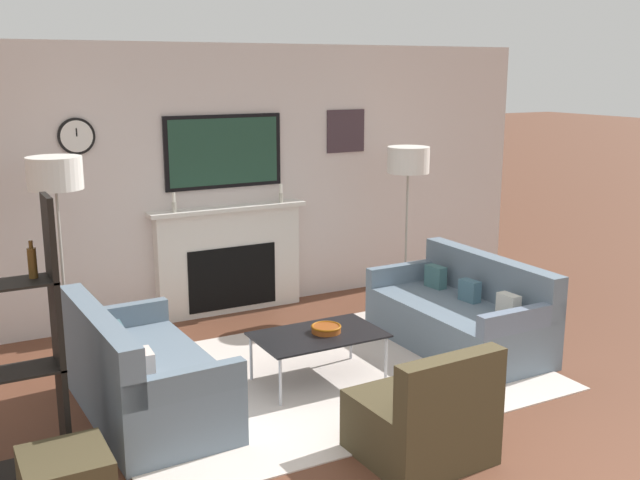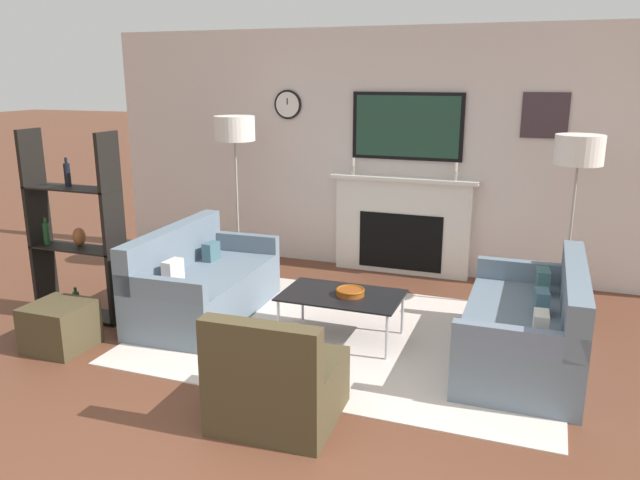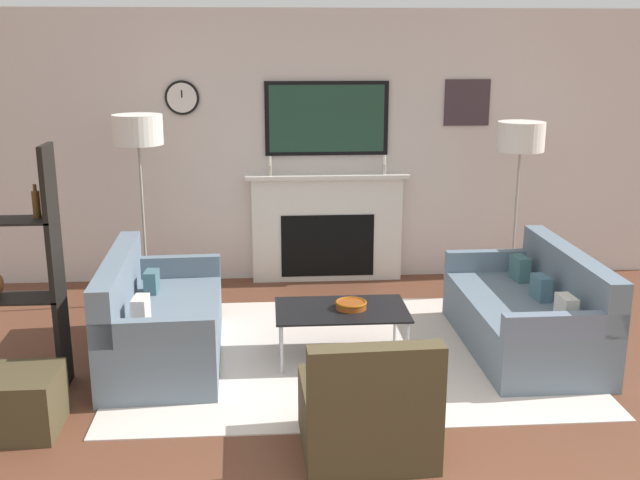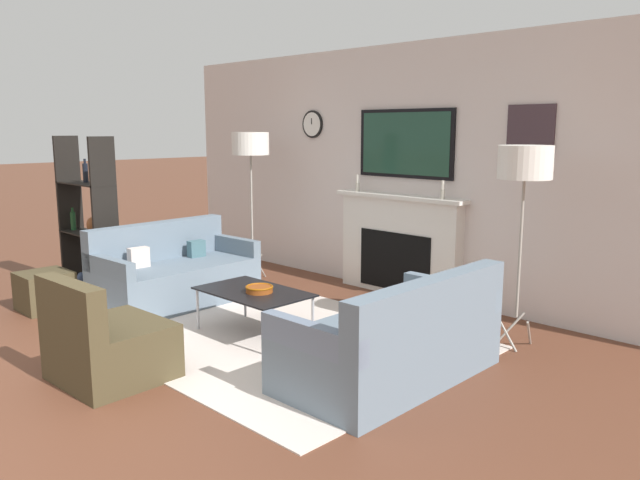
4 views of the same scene
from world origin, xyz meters
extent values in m
cube|color=silver|center=(0.00, 4.64, 1.35)|extent=(7.34, 0.07, 2.70)
cube|color=silver|center=(0.00, 4.53, 0.53)|extent=(1.52, 0.16, 1.06)
cube|color=black|center=(0.00, 4.44, 0.38)|extent=(0.94, 0.01, 0.64)
cube|color=silver|center=(0.00, 4.51, 1.08)|extent=(1.64, 0.22, 0.04)
cylinder|color=#B2AD9E|center=(-0.57, 4.48, 1.15)|extent=(0.04, 0.04, 0.10)
cylinder|color=white|center=(-0.57, 4.48, 1.25)|extent=(0.03, 0.03, 0.09)
cylinder|color=#B2AD9E|center=(0.57, 4.48, 1.15)|extent=(0.04, 0.04, 0.10)
cylinder|color=white|center=(0.57, 4.48, 1.25)|extent=(0.03, 0.03, 0.09)
cube|color=black|center=(0.00, 4.59, 1.65)|extent=(1.23, 0.04, 0.73)
cube|color=#1E4233|center=(0.00, 4.57, 1.65)|extent=(1.14, 0.01, 0.66)
cylinder|color=black|center=(-1.41, 4.59, 1.86)|extent=(0.33, 0.02, 0.33)
cylinder|color=silver|center=(-1.41, 4.58, 1.86)|extent=(0.29, 0.00, 0.29)
cube|color=black|center=(-1.41, 4.57, 1.89)|extent=(0.01, 0.00, 0.07)
cube|color=#3D2D34|center=(1.41, 4.60, 1.79)|extent=(0.46, 0.02, 0.46)
cube|color=beige|center=(0.00, 2.59, 0.01)|extent=(3.50, 2.46, 0.01)
cube|color=slate|center=(-1.40, 2.59, 0.21)|extent=(0.89, 1.65, 0.43)
cube|color=slate|center=(-1.73, 2.57, 0.63)|extent=(0.22, 1.62, 0.40)
cube|color=slate|center=(-1.43, 3.34, 0.52)|extent=(0.83, 0.13, 0.18)
cube|color=slate|center=(-1.37, 1.83, 0.52)|extent=(0.83, 0.13, 0.18)
cube|color=#41646D|center=(-1.54, 2.94, 0.52)|extent=(0.11, 0.18, 0.18)
cube|color=beige|center=(-1.51, 2.23, 0.53)|extent=(0.11, 0.21, 0.20)
cube|color=slate|center=(1.40, 2.59, 0.21)|extent=(0.88, 1.70, 0.41)
cube|color=slate|center=(1.76, 2.59, 0.61)|extent=(0.17, 1.70, 0.39)
cube|color=slate|center=(1.41, 1.79, 0.50)|extent=(0.87, 0.11, 0.18)
cube|color=slate|center=(1.40, 3.38, 0.50)|extent=(0.87, 0.11, 0.18)
cube|color=beige|center=(1.54, 2.09, 0.51)|extent=(0.11, 0.20, 0.20)
cube|color=#44697A|center=(1.53, 2.59, 0.51)|extent=(0.12, 0.20, 0.19)
cube|color=#3F686B|center=(1.53, 3.09, 0.52)|extent=(0.12, 0.22, 0.21)
cube|color=#473C26|center=(-0.03, 1.17, 0.20)|extent=(0.79, 0.75, 0.41)
cube|color=#473C26|center=(-0.02, 0.88, 0.59)|extent=(0.76, 0.17, 0.37)
cube|color=black|center=(-0.05, 2.51, 0.40)|extent=(1.01, 0.62, 0.02)
cylinder|color=#B7B7BC|center=(-0.52, 2.24, 0.19)|extent=(0.02, 0.02, 0.39)
cylinder|color=#B7B7BC|center=(0.41, 2.24, 0.19)|extent=(0.02, 0.02, 0.39)
cylinder|color=#B7B7BC|center=(-0.52, 2.78, 0.19)|extent=(0.02, 0.02, 0.39)
cylinder|color=#B7B7BC|center=(0.41, 2.78, 0.19)|extent=(0.02, 0.02, 0.39)
cylinder|color=#944317|center=(0.02, 2.52, 0.43)|extent=(0.24, 0.24, 0.05)
torus|color=#954B0A|center=(0.02, 2.52, 0.45)|extent=(0.24, 0.24, 0.02)
cylinder|color=#9E998E|center=(-1.63, 3.91, 0.13)|extent=(0.09, 0.23, 0.28)
cylinder|color=#9E998E|center=(-1.81, 3.95, 0.13)|extent=(0.17, 0.19, 0.28)
cylinder|color=#9E998E|center=(-1.76, 3.77, 0.13)|extent=(0.23, 0.07, 0.28)
cylinder|color=#9E998E|center=(-1.73, 3.87, 0.88)|extent=(0.02, 0.02, 1.23)
cylinder|color=white|center=(-1.73, 3.87, 1.63)|extent=(0.44, 0.44, 0.27)
cylinder|color=#9E998E|center=(1.84, 3.91, 0.13)|extent=(0.09, 0.23, 0.27)
cylinder|color=#9E998E|center=(1.65, 3.95, 0.13)|extent=(0.17, 0.19, 0.27)
cylinder|color=#9E998E|center=(1.71, 3.77, 0.13)|extent=(0.23, 0.07, 0.27)
cylinder|color=#9E998E|center=(1.73, 3.87, 0.83)|extent=(0.02, 0.02, 1.15)
cylinder|color=white|center=(1.73, 3.87, 1.54)|extent=(0.43, 0.43, 0.27)
cube|color=black|center=(-2.90, 2.17, 0.86)|extent=(0.04, 0.28, 1.73)
cube|color=black|center=(-2.06, 2.17, 0.86)|extent=(0.04, 0.28, 1.73)
cube|color=black|center=(-2.48, 2.17, 0.03)|extent=(0.88, 0.28, 0.02)
cube|color=black|center=(-2.48, 2.17, 0.66)|extent=(0.88, 0.28, 0.01)
cube|color=black|center=(-2.48, 2.17, 1.22)|extent=(0.88, 0.28, 0.02)
cylinder|color=brown|center=(-2.16, 2.21, 1.32)|extent=(0.05, 0.05, 0.18)
cylinder|color=brown|center=(-2.16, 2.21, 1.43)|extent=(0.02, 0.02, 0.05)
cylinder|color=#194223|center=(-2.81, 2.15, 0.77)|extent=(0.06, 0.06, 0.21)
cylinder|color=#194223|center=(-2.81, 2.15, 0.90)|extent=(0.03, 0.03, 0.05)
ellipsoid|color=#364669|center=(-2.62, 2.12, 0.12)|extent=(0.11, 0.11, 0.18)
cylinder|color=#194223|center=(-2.56, 2.17, 0.13)|extent=(0.06, 0.06, 0.19)
cylinder|color=#194223|center=(-2.56, 2.17, 0.25)|extent=(0.03, 0.03, 0.05)
ellipsoid|color=brown|center=(-2.49, 2.22, 0.76)|extent=(0.11, 0.11, 0.17)
cylinder|color=black|center=(-2.55, 2.21, 1.33)|extent=(0.06, 0.06, 0.21)
cylinder|color=black|center=(-2.55, 2.21, 1.46)|extent=(0.03, 0.03, 0.05)
cube|color=#473C26|center=(-2.16, 1.53, 0.19)|extent=(0.47, 0.47, 0.39)
camera|label=1|loc=(-2.70, -2.42, 2.45)|focal=42.00mm
camera|label=2|loc=(1.49, -2.20, 2.19)|focal=35.00mm
camera|label=3|loc=(-0.60, -2.86, 2.37)|focal=42.00mm
camera|label=4|loc=(4.09, -0.85, 1.81)|focal=35.00mm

